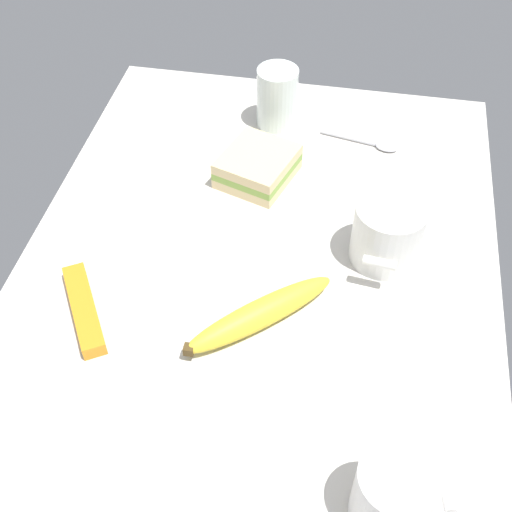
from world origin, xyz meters
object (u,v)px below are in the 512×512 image
object	(u,v)px
coffee_mug_black	(387,233)
coffee_mug_milky	(393,495)
glass_of_milk	(277,101)
paper_napkin	(113,431)
spoon	(371,143)
snack_bar	(84,309)
sandwich_main	(258,166)
banana	(260,314)

from	to	relation	value
coffee_mug_black	coffee_mug_milky	size ratio (longest dim) A/B	1.20
glass_of_milk	paper_napkin	size ratio (longest dim) A/B	0.61
spoon	snack_bar	xyz separation A→B (cm)	(-40.57, 33.19, 0.62)
sandwich_main	snack_bar	size ratio (longest dim) A/B	0.96
banana	snack_bar	world-z (taller)	banana
glass_of_milk	banana	size ratio (longest dim) A/B	0.56
sandwich_main	glass_of_milk	xyz separation A→B (cm)	(14.12, -0.64, 2.09)
coffee_mug_black	paper_napkin	world-z (taller)	coffee_mug_black
paper_napkin	coffee_mug_black	bearing A→B (deg)	-41.40
snack_bar	banana	bearing A→B (deg)	-114.24
coffee_mug_black	spoon	distance (cm)	24.48
coffee_mug_milky	paper_napkin	world-z (taller)	coffee_mug_milky
coffee_mug_black	banana	xyz separation A→B (cm)	(-13.99, 14.40, -2.78)
coffee_mug_black	coffee_mug_milky	distance (cm)	34.98
coffee_mug_milky	glass_of_milk	xyz separation A→B (cm)	(61.91, 21.17, -0.14)
spoon	paper_napkin	xyz separation A→B (cm)	(-55.30, 24.58, -0.23)
sandwich_main	paper_napkin	distance (cm)	45.03
coffee_mug_milky	glass_of_milk	size ratio (longest dim) A/B	0.98
glass_of_milk	snack_bar	distance (cm)	47.07
glass_of_milk	snack_bar	bearing A→B (deg)	158.37
coffee_mug_black	banana	bearing A→B (deg)	134.16
glass_of_milk	banana	bearing A→B (deg)	-173.66
glass_of_milk	paper_napkin	world-z (taller)	glass_of_milk
coffee_mug_black	snack_bar	world-z (taller)	coffee_mug_black
coffee_mug_milky	banana	bearing A→B (deg)	38.45
spoon	sandwich_main	bearing A→B (deg)	123.75
spoon	snack_bar	bearing A→B (deg)	140.72
banana	sandwich_main	bearing A→B (deg)	10.95
sandwich_main	spoon	xyz separation A→B (cm)	(11.04, -16.52, -1.82)
snack_bar	paper_napkin	xyz separation A→B (cm)	(-14.73, -8.61, -0.85)
coffee_mug_milky	spoon	world-z (taller)	coffee_mug_milky
spoon	paper_napkin	world-z (taller)	spoon
snack_bar	paper_napkin	distance (cm)	17.08
banana	snack_bar	bearing A→B (deg)	96.95
coffee_mug_black	coffee_mug_milky	xyz separation A→B (cm)	(-34.91, -2.21, -0.15)
coffee_mug_black	paper_napkin	xyz separation A→B (cm)	(-31.38, 27.66, -4.43)
coffee_mug_milky	snack_bar	xyz separation A→B (cm)	(18.26, 38.48, -3.43)
coffee_mug_milky	glass_of_milk	bearing A→B (deg)	18.88
coffee_mug_black	spoon	size ratio (longest dim) A/B	0.91
banana	paper_napkin	xyz separation A→B (cm)	(-17.39, 13.26, -1.65)
glass_of_milk	spoon	bearing A→B (deg)	-100.97
paper_napkin	glass_of_milk	bearing A→B (deg)	-8.48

